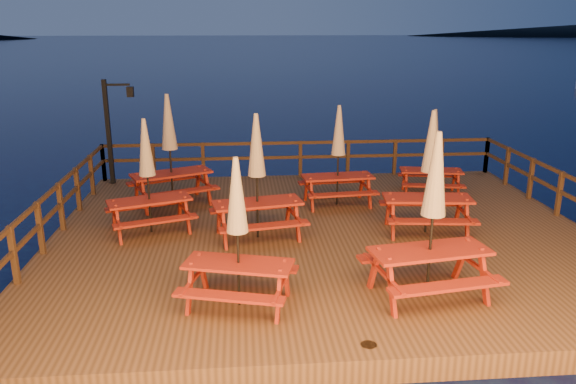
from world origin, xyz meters
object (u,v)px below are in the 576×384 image
at_px(picnic_table_2, 147,175).
at_px(picnic_table_0, 433,151).
at_px(lamp_post, 113,122).
at_px(picnic_table_1, 430,171).

bearing_deg(picnic_table_2, picnic_table_0, -2.21).
height_order(lamp_post, picnic_table_0, lamp_post).
distance_m(lamp_post, picnic_table_0, 8.94).
bearing_deg(picnic_table_0, picnic_table_1, -100.29).
height_order(picnic_table_1, picnic_table_2, picnic_table_1).
relative_size(picnic_table_0, picnic_table_2, 0.91).
height_order(lamp_post, picnic_table_1, lamp_post).
distance_m(picnic_table_1, picnic_table_2, 6.14).
bearing_deg(lamp_post, picnic_table_2, -69.54).
bearing_deg(lamp_post, picnic_table_0, -12.40).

